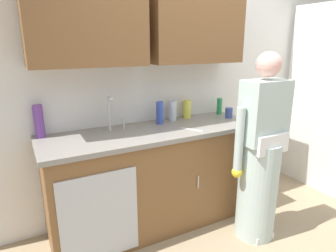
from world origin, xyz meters
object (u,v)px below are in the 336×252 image
at_px(bottle_water_short, 219,106).
at_px(knife_on_counter, 191,129).
at_px(bottle_soap, 187,109).
at_px(cup_by_sink, 229,113).
at_px(sink, 120,136).
at_px(bottle_cleaner_spray, 39,121).
at_px(person_at_sink, 260,163).
at_px(bottle_dish_liquid, 172,110).
at_px(bottle_water_tall, 160,113).

height_order(bottle_water_short, knife_on_counter, bottle_water_short).
bearing_deg(bottle_soap, bottle_water_short, -3.82).
distance_m(bottle_soap, cup_by_sink, 0.44).
height_order(sink, bottle_cleaner_spray, sink).
distance_m(sink, person_at_sink, 1.22).
bearing_deg(knife_on_counter, bottle_soap, -53.93).
xyz_separation_m(bottle_dish_liquid, bottle_water_tall, (-0.17, -0.06, 0.01)).
height_order(sink, bottle_water_short, sink).
bearing_deg(cup_by_sink, sink, -179.15).
relative_size(bottle_soap, bottle_water_tall, 0.85).
bearing_deg(bottle_water_short, bottle_soap, 176.18).
relative_size(bottle_dish_liquid, knife_on_counter, 0.82).
bearing_deg(bottle_dish_liquid, bottle_water_short, -1.57).
bearing_deg(bottle_water_tall, cup_by_sink, -9.45).
xyz_separation_m(bottle_soap, bottle_water_short, (0.39, -0.03, -0.00)).
xyz_separation_m(bottle_cleaner_spray, knife_on_counter, (1.20, -0.40, -0.13)).
relative_size(person_at_sink, bottle_cleaner_spray, 6.05).
xyz_separation_m(bottle_dish_liquid, cup_by_sink, (0.56, -0.19, -0.05)).
bearing_deg(bottle_cleaner_spray, cup_by_sink, -6.66).
bearing_deg(knife_on_counter, bottle_water_tall, -1.19).
xyz_separation_m(bottle_soap, cup_by_sink, (0.39, -0.20, -0.04)).
height_order(bottle_water_short, bottle_dish_liquid, bottle_dish_liquid).
xyz_separation_m(sink, knife_on_counter, (0.61, -0.17, 0.02)).
bearing_deg(person_at_sink, bottle_water_short, 78.49).
bearing_deg(bottle_cleaner_spray, person_at_sink, -26.85).
bearing_deg(bottle_cleaner_spray, bottle_dish_liquid, -1.07).
distance_m(bottle_water_short, knife_on_counter, 0.69).
distance_m(sink, bottle_dish_liquid, 0.66).
height_order(person_at_sink, bottle_soap, person_at_sink).
xyz_separation_m(bottle_water_tall, cup_by_sink, (0.73, -0.12, -0.06)).
height_order(person_at_sink, knife_on_counter, person_at_sink).
distance_m(bottle_soap, knife_on_counter, 0.44).
bearing_deg(cup_by_sink, bottle_soap, 153.14).
distance_m(person_at_sink, bottle_cleaner_spray, 1.86).
height_order(bottle_soap, cup_by_sink, bottle_soap).
relative_size(bottle_cleaner_spray, bottle_water_short, 1.54).
height_order(bottle_soap, bottle_dish_liquid, bottle_dish_liquid).
xyz_separation_m(person_at_sink, bottle_water_tall, (-0.58, 0.74, 0.35)).
bearing_deg(bottle_water_short, cup_by_sink, -92.67).
relative_size(cup_by_sink, knife_on_counter, 0.42).
relative_size(bottle_cleaner_spray, bottle_dish_liquid, 1.36).
bearing_deg(sink, bottle_dish_liquid, 18.02).
relative_size(person_at_sink, bottle_dish_liquid, 8.22).
xyz_separation_m(person_at_sink, bottle_soap, (-0.23, 0.81, 0.34)).
bearing_deg(bottle_cleaner_spray, bottle_water_short, -1.23).
height_order(bottle_water_short, bottle_water_tall, bottle_water_tall).
relative_size(person_at_sink, bottle_water_short, 9.32).
bearing_deg(bottle_water_tall, sink, -162.76).
bearing_deg(sink, person_at_sink, -30.05).
bearing_deg(bottle_water_tall, knife_on_counter, -63.49).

